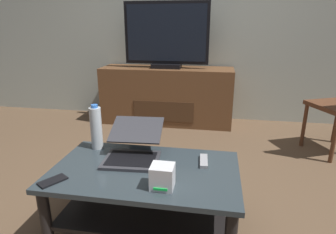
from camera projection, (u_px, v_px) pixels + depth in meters
The scene contains 10 objects.
ground_plane at pixel (164, 211), 1.86m from camera, with size 7.68×7.68×0.00m, color brown.
back_wall at pixel (196, 4), 3.41m from camera, with size 6.40×0.12×2.80m, color #A8B2A8.
coffee_table at pixel (146, 187), 1.64m from camera, with size 1.05×0.63×0.39m.
media_cabinet at pixel (167, 95), 3.48m from camera, with size 1.57×0.47×0.68m.
television at pixel (166, 37), 3.25m from camera, with size 0.98×0.20×0.74m.
laptop at pixel (134, 147), 1.74m from camera, with size 0.35×0.45×0.19m.
router_box at pixel (162, 177), 1.41m from camera, with size 0.12×0.11×0.12m.
water_bottle_near at pixel (96, 128), 1.84m from camera, with size 0.07×0.07×0.30m.
cell_phone at pixel (53, 181), 1.47m from camera, with size 0.07×0.14×0.01m, color black.
tv_remote at pixel (204, 161), 1.67m from camera, with size 0.04×0.16×0.02m, color #99999E.
Camera 1 is at (0.30, -1.55, 1.17)m, focal length 30.31 mm.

